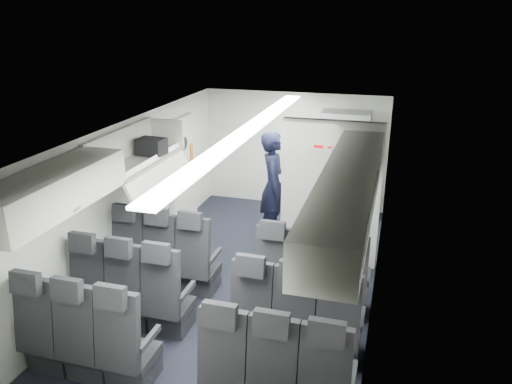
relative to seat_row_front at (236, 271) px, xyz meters
The scene contains 14 objects.
cabin_shell 0.90m from the seat_row_front, 90.00° to the left, with size 3.41×6.01×2.16m.
seat_row_front is the anchor object (origin of this frame).
seat_row_mid 0.90m from the seat_row_front, 90.00° to the right, with size 3.33×0.56×1.24m.
seat_row_rear 1.80m from the seat_row_front, 90.00° to the right, with size 3.33×0.56×1.24m.
overhead_bin_left_rear 2.50m from the seat_row_front, 133.68° to the right, with size 0.53×1.80×0.40m.
overhead_bin_left_front_open 1.98m from the seat_row_front, 168.87° to the left, with size 0.64×1.70×0.72m.
overhead_bin_right_rear 2.50m from the seat_row_front, 46.32° to the right, with size 0.53×1.80×0.40m.
overhead_bin_right_front 2.04m from the seat_row_front, 11.46° to the left, with size 0.53×1.70×0.40m.
bulkhead_partition 1.79m from the seat_row_front, 53.69° to the left, with size 1.40×0.15×2.13m.
galley_unit 3.43m from the seat_row_front, 73.72° to the left, with size 0.85×0.52×1.90m.
boarding_door 2.71m from the seat_row_front, 128.16° to the left, with size 0.12×1.27×1.86m.
flight_attendant 2.01m from the seat_row_front, 90.00° to the left, with size 0.65×0.43×1.78m, color black.
carry_on_bag 2.03m from the seat_row_front, 157.71° to the left, with size 0.37×0.26×0.22m, color black.
papers 2.03m from the seat_row_front, 84.30° to the left, with size 0.18×0.02×0.13m, color white.
Camera 1 is at (1.80, -5.87, 3.53)m, focal length 35.00 mm.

